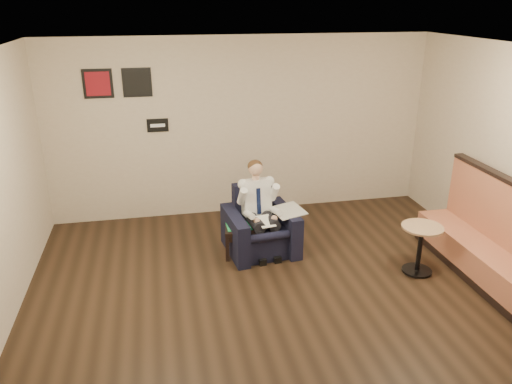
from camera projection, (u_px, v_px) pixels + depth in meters
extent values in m
plane|color=black|center=(290.00, 312.00, 5.61)|extent=(6.00, 6.00, 0.00)
cube|color=beige|center=(242.00, 127.00, 7.84)|extent=(6.00, 0.02, 2.80)
cube|color=white|center=(298.00, 56.00, 4.59)|extent=(6.00, 6.00, 0.02)
cube|color=black|center=(158.00, 125.00, 7.55)|extent=(0.32, 0.02, 0.20)
cube|color=maroon|center=(98.00, 84.00, 7.16)|extent=(0.42, 0.03, 0.42)
cube|color=black|center=(137.00, 82.00, 7.26)|extent=(0.42, 0.03, 0.42)
cube|color=black|center=(260.00, 222.00, 6.83)|extent=(1.00, 1.00, 0.88)
cube|color=white|center=(266.00, 221.00, 6.61)|extent=(0.25, 0.32, 0.01)
cube|color=silver|center=(288.00, 211.00, 6.79)|extent=(0.45, 0.53, 0.01)
cube|color=black|center=(244.00, 239.00, 6.85)|extent=(0.58, 0.58, 0.41)
cube|color=#27C569|center=(242.00, 226.00, 6.75)|extent=(0.42, 0.31, 0.01)
cylinder|color=white|center=(256.00, 219.00, 6.86)|extent=(0.09, 0.09, 0.09)
cube|color=black|center=(247.00, 221.00, 6.91)|extent=(0.14, 0.10, 0.01)
cube|color=#B56546|center=(491.00, 233.00, 6.09)|extent=(0.58, 2.42, 1.24)
cylinder|color=tan|center=(420.00, 249.00, 6.33)|extent=(0.65, 0.65, 0.64)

